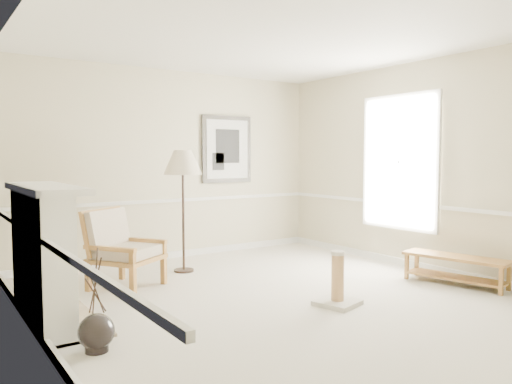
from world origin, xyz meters
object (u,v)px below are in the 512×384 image
Objects in this scene: floor_vase at (96,333)px; bench at (456,265)px; floor_lamp at (183,166)px; scratching_post at (338,288)px; armchair at (119,245)px.

bench is (4.30, -0.35, 0.08)m from floor_vase.
bench is at bearing -45.83° from floor_lamp.
floor_vase is 0.51× the size of floor_lamp.
floor_lamp is 3.73m from bench.
floor_vase reaches higher than bench.
floor_vase is at bearing -130.27° from floor_lamp.
floor_lamp is 2.86× the size of scratching_post.
floor_lamp is (1.84, 2.18, 1.30)m from floor_vase.
bench is 2.24× the size of scratching_post.
scratching_post reaches higher than bench.
bench is at bearing -66.38° from armchair.
bench is 1.81m from scratching_post.
armchair is 4.13m from bench.
armchair reaches higher than floor_vase.
armchair is at bearing 128.94° from scratching_post.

